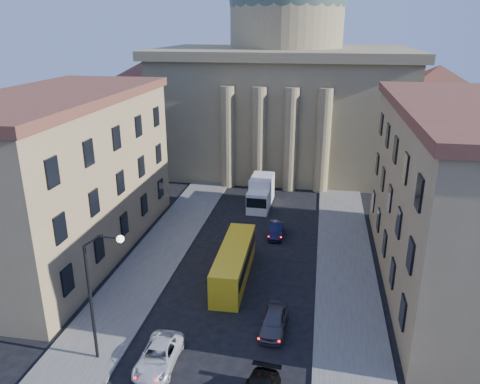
% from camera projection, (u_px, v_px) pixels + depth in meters
% --- Properties ---
extents(sidewalk_left, '(5.00, 60.00, 0.15)m').
position_uv_depth(sidewalk_left, '(141.00, 278.00, 39.21)').
color(sidewalk_left, '#585450').
rests_on(sidewalk_left, ground).
extents(sidewalk_right, '(5.00, 60.00, 0.15)m').
position_uv_depth(sidewalk_right, '(348.00, 297.00, 36.45)').
color(sidewalk_right, '#585450').
rests_on(sidewalk_right, ground).
extents(church, '(68.02, 28.76, 36.60)m').
position_uv_depth(church, '(284.00, 84.00, 68.60)').
color(church, '#80714F').
rests_on(church, ground).
extents(building_left, '(11.60, 26.60, 14.70)m').
position_uv_depth(building_left, '(61.00, 175.00, 41.83)').
color(building_left, tan).
rests_on(building_left, ground).
extents(building_right, '(11.60, 26.60, 14.70)m').
position_uv_depth(building_right, '(465.00, 197.00, 36.29)').
color(building_right, tan).
rests_on(building_right, ground).
extents(street_lamp, '(2.62, 0.44, 8.83)m').
position_uv_depth(street_lamp, '(97.00, 287.00, 27.93)').
color(street_lamp, black).
rests_on(street_lamp, ground).
extents(car_left_mid, '(2.27, 4.83, 1.33)m').
position_uv_depth(car_left_mid, '(159.00, 356.00, 29.01)').
color(car_left_mid, silver).
rests_on(car_left_mid, ground).
extents(car_right_far, '(1.83, 4.28, 1.44)m').
position_uv_depth(car_right_far, '(274.00, 321.00, 32.37)').
color(car_right_far, '#48484D').
rests_on(car_right_far, ground).
extents(car_right_distant, '(1.53, 3.97, 1.29)m').
position_uv_depth(car_right_distant, '(276.00, 230.00, 46.96)').
color(car_right_distant, black).
rests_on(car_right_distant, ground).
extents(city_bus, '(2.49, 10.01, 2.81)m').
position_uv_depth(city_bus, '(234.00, 262.00, 38.81)').
color(city_bus, yellow).
rests_on(city_bus, ground).
extents(box_truck, '(2.56, 6.21, 3.38)m').
position_uv_depth(box_truck, '(261.00, 193.00, 54.34)').
color(box_truck, silver).
rests_on(box_truck, ground).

